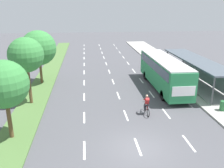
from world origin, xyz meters
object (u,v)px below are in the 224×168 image
(median_tree_second, at_px, (26,55))
(median_tree_third, at_px, (39,48))
(cyclist, at_px, (147,105))
(trash_bin, at_px, (223,106))
(bus_shelter, at_px, (197,69))
(bus, at_px, (164,70))
(median_tree_nearest, at_px, (4,85))

(median_tree_second, bearing_deg, median_tree_third, 90.30)
(cyclist, xyz_separation_m, median_tree_third, (-10.25, 9.47, 3.44))
(median_tree_second, height_order, trash_bin, median_tree_second)
(bus_shelter, bearing_deg, median_tree_third, 172.75)
(median_tree_second, relative_size, median_tree_third, 1.00)
(bus, bearing_deg, trash_bin, -64.46)
(bus, bearing_deg, median_tree_second, -167.57)
(bus, relative_size, median_tree_third, 1.85)
(bus, xyz_separation_m, median_tree_third, (-13.71, 3.12, 2.17))
(bus, height_order, median_tree_second, median_tree_second)
(cyclist, relative_size, median_tree_nearest, 0.33)
(cyclist, bearing_deg, bus_shelter, 42.83)
(median_tree_second, height_order, median_tree_third, median_tree_second)
(bus_shelter, xyz_separation_m, median_tree_third, (-17.99, 2.29, 2.37))
(bus, height_order, trash_bin, bus)
(bus, bearing_deg, median_tree_third, 167.18)
(cyclist, xyz_separation_m, trash_bin, (6.66, -0.35, -0.22))
(bus_shelter, distance_m, median_tree_second, 18.58)
(bus_shelter, relative_size, median_tree_second, 2.20)
(bus_shelter, distance_m, bus, 4.37)
(median_tree_second, bearing_deg, bus, 12.43)
(bus_shelter, xyz_separation_m, trash_bin, (-1.08, -7.53, -1.29))
(trash_bin, bearing_deg, cyclist, 177.00)
(median_tree_third, bearing_deg, trash_bin, -30.14)
(median_tree_nearest, distance_m, median_tree_second, 6.17)
(cyclist, height_order, median_tree_second, median_tree_second)
(median_tree_second, bearing_deg, median_tree_nearest, -90.68)
(cyclist, height_order, median_tree_third, median_tree_third)
(bus, distance_m, median_tree_nearest, 16.62)
(median_tree_third, bearing_deg, cyclist, -42.73)
(bus, height_order, cyclist, bus)
(median_tree_nearest, xyz_separation_m, median_tree_third, (0.04, 12.27, 0.27))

